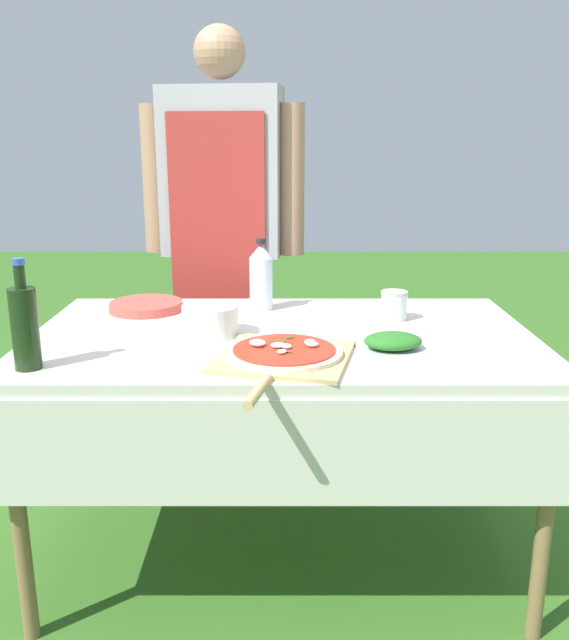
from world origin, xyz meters
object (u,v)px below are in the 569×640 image
mixing_tub (212,320)px  herb_container (394,342)px  person_cook (225,215)px  pizza_on_peel (285,355)px  sauce_jar (395,307)px  oil_bottle (26,326)px  water_bottle (263,277)px  prep_table (284,357)px  plate_stack (148,306)px

mixing_tub → herb_container: bearing=-16.2°
person_cook → herb_container: size_ratio=8.44×
herb_container → pizza_on_peel: bearing=-165.5°
person_cook → sauce_jar: 0.88m
person_cook → oil_bottle: person_cook is taller
person_cook → mixing_tub: bearing=99.9°
pizza_on_peel → sauce_jar: bearing=61.7°
oil_bottle → sauce_jar: bearing=25.1°
person_cook → mixing_tub: person_cook is taller
sauce_jar → herb_container: bearing=-99.2°
pizza_on_peel → herb_container: bearing=27.6°
water_bottle → pizza_on_peel: bearing=-82.0°
mixing_tub → oil_bottle: bearing=-145.6°
prep_table → herb_container: 0.36m
oil_bottle → plate_stack: 0.63m
herb_container → plate_stack: bearing=149.8°
person_cook → sauce_jar: (0.59, -0.61, -0.22)m
prep_table → water_bottle: 0.35m
mixing_tub → pizza_on_peel: bearing=-46.6°
pizza_on_peel → herb_container: 0.31m
person_cook → water_bottle: person_cook is taller
water_bottle → sauce_jar: 0.45m
prep_table → mixing_tub: bearing=-173.3°
water_bottle → sauce_jar: water_bottle is taller
oil_bottle → mixing_tub: (0.43, 0.29, -0.07)m
water_bottle → herb_container: water_bottle is taller
prep_table → pizza_on_peel: pizza_on_peel is taller
water_bottle → sauce_jar: bearing=-17.4°
sauce_jar → oil_bottle: bearing=-154.9°
mixing_tub → sauce_jar: bearing=17.0°
oil_bottle → plate_stack: size_ratio=1.14×
prep_table → person_cook: (-0.24, 0.76, 0.34)m
oil_bottle → water_bottle: 0.83m
person_cook → mixing_tub: size_ratio=10.35×
prep_table → sauce_jar: sauce_jar is taller
prep_table → sauce_jar: size_ratio=16.02×
prep_table → person_cook: size_ratio=0.87×
herb_container → sauce_jar: (0.05, 0.32, 0.02)m
person_cook → oil_bottle: size_ratio=6.11×
person_cook → mixing_tub: 0.82m
prep_table → pizza_on_peel: bearing=-89.3°
plate_stack → oil_bottle: bearing=-107.1°
person_cook → pizza_on_peel: (0.24, -1.02, -0.25)m
water_bottle → plate_stack: bearing=-178.3°
water_bottle → plate_stack: size_ratio=0.98×
prep_table → mixing_tub: size_ratio=9.04×
prep_table → herb_container: herb_container is taller
person_cook → herb_container: bearing=128.0°
prep_table → oil_bottle: size_ratio=5.34×
oil_bottle → mixing_tub: 0.53m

